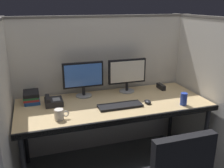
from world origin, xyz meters
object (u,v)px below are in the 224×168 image
at_px(desk, 114,107).
at_px(computer_mouse, 148,102).
at_px(monitor_left, 83,77).
at_px(monitor_right, 127,73).
at_px(desk_phone, 53,102).
at_px(coffee_mug, 59,114).
at_px(soda_can, 184,99).
at_px(book_stack, 31,97).
at_px(red_stapler, 161,87).
at_px(keyboard_main, 120,106).

bearing_deg(desk, computer_mouse, -20.50).
relative_size(monitor_left, monitor_right, 1.00).
distance_m(desk_phone, coffee_mug, 0.36).
bearing_deg(soda_can, desk_phone, 161.86).
xyz_separation_m(book_stack, coffee_mug, (0.22, -0.49, -0.01)).
bearing_deg(monitor_right, red_stapler, -4.68).
xyz_separation_m(computer_mouse, book_stack, (-1.10, 0.39, 0.04)).
bearing_deg(coffee_mug, soda_can, -2.02).
height_order(book_stack, coffee_mug, book_stack).
height_order(computer_mouse, coffee_mug, coffee_mug).
relative_size(desk, computer_mouse, 19.79).
relative_size(book_stack, coffee_mug, 1.71).
distance_m(book_stack, desk_phone, 0.24).
xyz_separation_m(keyboard_main, book_stack, (-0.81, 0.39, 0.05)).
bearing_deg(desk, book_stack, 160.86).
height_order(computer_mouse, red_stapler, red_stapler).
relative_size(soda_can, desk_phone, 0.64).
xyz_separation_m(monitor_left, monitor_right, (0.49, -0.00, 0.00)).
bearing_deg(book_stack, red_stapler, -1.22).
bearing_deg(coffee_mug, monitor_left, 57.48).
distance_m(soda_can, book_stack, 1.51).
height_order(desk, keyboard_main, keyboard_main).
height_order(monitor_right, soda_can, monitor_right).
xyz_separation_m(desk, monitor_left, (-0.25, 0.28, 0.27)).
height_order(monitor_left, red_stapler, monitor_left).
distance_m(desk, monitor_right, 0.45).
bearing_deg(coffee_mug, keyboard_main, 9.82).
relative_size(monitor_left, computer_mouse, 4.48).
xyz_separation_m(book_stack, desk_phone, (0.20, -0.13, -0.02)).
relative_size(keyboard_main, soda_can, 3.52).
relative_size(monitor_left, desk_phone, 2.26).
height_order(keyboard_main, book_stack, book_stack).
relative_size(red_stapler, desk_phone, 0.79).
bearing_deg(coffee_mug, desk_phone, 93.16).
distance_m(soda_can, coffee_mug, 1.20).
xyz_separation_m(monitor_right, book_stack, (-1.03, -0.00, -0.16)).
bearing_deg(book_stack, computer_mouse, -19.53).
height_order(monitor_right, keyboard_main, monitor_right).
xyz_separation_m(soda_can, coffee_mug, (-1.20, 0.04, -0.01)).
relative_size(monitor_right, book_stack, 2.00).
distance_m(keyboard_main, soda_can, 0.63).
distance_m(desk, computer_mouse, 0.34).
bearing_deg(red_stapler, keyboard_main, -150.63).
height_order(desk, monitor_right, monitor_right).
relative_size(desk, soda_can, 15.57).
distance_m(monitor_left, monitor_right, 0.49).
relative_size(monitor_right, red_stapler, 2.87).
relative_size(monitor_left, book_stack, 2.00).
distance_m(desk, book_stack, 0.84).
bearing_deg(computer_mouse, desk_phone, 163.99).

